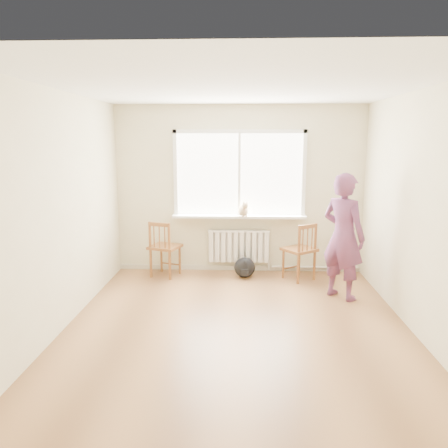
# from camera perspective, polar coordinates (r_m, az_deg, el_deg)

# --- Properties ---
(floor) EXTENTS (4.50, 4.50, 0.00)m
(floor) POSITION_cam_1_polar(r_m,az_deg,el_deg) (5.27, 1.70, -13.15)
(floor) COLOR #9F6C41
(floor) RESTS_ON ground
(ceiling) EXTENTS (4.50, 4.50, 0.00)m
(ceiling) POSITION_cam_1_polar(r_m,az_deg,el_deg) (4.84, 1.89, 17.46)
(ceiling) COLOR white
(ceiling) RESTS_ON back_wall
(back_wall) EXTENTS (4.00, 0.01, 2.70)m
(back_wall) POSITION_cam_1_polar(r_m,az_deg,el_deg) (7.10, 2.00, 4.48)
(back_wall) COLOR beige
(back_wall) RESTS_ON ground
(window) EXTENTS (2.12, 0.05, 1.42)m
(window) POSITION_cam_1_polar(r_m,az_deg,el_deg) (7.05, 2.02, 6.98)
(window) COLOR white
(window) RESTS_ON back_wall
(windowsill) EXTENTS (2.15, 0.22, 0.04)m
(windowsill) POSITION_cam_1_polar(r_m,az_deg,el_deg) (7.05, 1.97, 0.99)
(windowsill) COLOR white
(windowsill) RESTS_ON back_wall
(radiator) EXTENTS (1.00, 0.12, 0.55)m
(radiator) POSITION_cam_1_polar(r_m,az_deg,el_deg) (7.17, 1.95, -2.85)
(radiator) COLOR white
(radiator) RESTS_ON back_wall
(heating_pipe) EXTENTS (1.40, 0.04, 0.04)m
(heating_pipe) POSITION_cam_1_polar(r_m,az_deg,el_deg) (7.40, 11.71, -5.54)
(heating_pipe) COLOR silver
(heating_pipe) RESTS_ON back_wall
(baseboard) EXTENTS (4.00, 0.03, 0.08)m
(baseboard) POSITION_cam_1_polar(r_m,az_deg,el_deg) (7.35, 1.93, -5.73)
(baseboard) COLOR beige
(baseboard) RESTS_ON ground
(chair_left) EXTENTS (0.56, 0.54, 0.90)m
(chair_left) POSITION_cam_1_polar(r_m,az_deg,el_deg) (6.98, -7.90, -3.23)
(chair_left) COLOR brown
(chair_left) RESTS_ON floor
(chair_right) EXTENTS (0.61, 0.61, 0.90)m
(chair_right) POSITION_cam_1_polar(r_m,az_deg,el_deg) (6.85, 10.08, -3.56)
(chair_right) COLOR brown
(chair_right) RESTS_ON floor
(person) EXTENTS (0.73, 0.74, 1.73)m
(person) POSITION_cam_1_polar(r_m,az_deg,el_deg) (6.12, 15.31, -1.59)
(person) COLOR #B63C68
(person) RESTS_ON floor
(cat) EXTENTS (0.22, 0.38, 0.26)m
(cat) POSITION_cam_1_polar(r_m,az_deg,el_deg) (6.95, 2.55, 1.87)
(cat) COLOR beige
(cat) RESTS_ON windowsill
(backpack) EXTENTS (0.35, 0.28, 0.33)m
(backpack) POSITION_cam_1_polar(r_m,az_deg,el_deg) (6.94, 2.71, -5.68)
(backpack) COLOR black
(backpack) RESTS_ON floor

